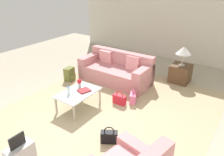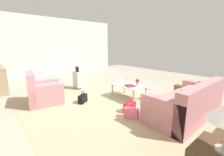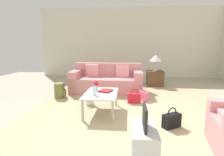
# 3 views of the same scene
# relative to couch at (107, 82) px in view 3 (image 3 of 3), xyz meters

# --- Properties ---
(ground_plane) EXTENTS (12.00, 12.00, 0.00)m
(ground_plane) POSITION_rel_couch_xyz_m (2.19, 0.60, -0.30)
(ground_plane) COLOR #A89E89
(wall_left) EXTENTS (0.12, 8.00, 3.10)m
(wall_left) POSITION_rel_couch_xyz_m (-2.87, 0.60, 1.25)
(wall_left) COLOR beige
(wall_left) RESTS_ON ground
(area_rug) EXTENTS (5.20, 4.40, 0.01)m
(area_rug) POSITION_rel_couch_xyz_m (1.59, 0.80, -0.30)
(area_rug) COLOR tan
(area_rug) RESTS_ON ground
(couch) EXTENTS (0.93, 2.11, 0.86)m
(couch) POSITION_rel_couch_xyz_m (0.00, 0.00, 0.00)
(couch) COLOR #C67F84
(couch) RESTS_ON ground
(coffee_table) EXTENTS (1.01, 0.66, 0.43)m
(coffee_table) POSITION_rel_couch_xyz_m (1.79, 0.10, 0.07)
(coffee_table) COLOR silver
(coffee_table) RESTS_ON ground
(water_bottle) EXTENTS (0.06, 0.06, 0.20)m
(water_bottle) POSITION_rel_couch_xyz_m (1.99, 0.00, 0.22)
(water_bottle) COLOR silver
(water_bottle) RESTS_ON coffee_table
(coffee_table_book) EXTENTS (0.32, 0.30, 0.03)m
(coffee_table_book) POSITION_rel_couch_xyz_m (1.67, 0.18, 0.14)
(coffee_table_book) COLOR maroon
(coffee_table_book) RESTS_ON coffee_table
(flower_vase) EXTENTS (0.11, 0.11, 0.21)m
(flower_vase) POSITION_rel_couch_xyz_m (1.57, -0.05, 0.25)
(flower_vase) COLOR #B2B7BC
(flower_vase) RESTS_ON coffee_table
(side_table) EXTENTS (0.56, 0.56, 0.53)m
(side_table) POSITION_rel_couch_xyz_m (-1.01, 1.60, -0.04)
(side_table) COLOR #513823
(side_table) RESTS_ON ground
(table_lamp) EXTENTS (0.43, 0.43, 0.56)m
(table_lamp) POSITION_rel_couch_xyz_m (-1.01, 1.60, 0.66)
(table_lamp) COLOR #ADA899
(table_lamp) RESTS_ON side_table
(handbag_red) EXTENTS (0.14, 0.32, 0.36)m
(handbag_red) POSITION_rel_couch_xyz_m (1.09, 0.80, -0.17)
(handbag_red) COLOR red
(handbag_red) RESTS_ON ground
(handbag_white) EXTENTS (0.35, 0.25, 0.36)m
(handbag_white) POSITION_rel_couch_xyz_m (1.24, -0.31, -0.17)
(handbag_white) COLOR white
(handbag_white) RESTS_ON ground
(handbag_pink) EXTENTS (0.35, 0.25, 0.36)m
(handbag_pink) POSITION_rel_couch_xyz_m (0.82, 1.03, -0.17)
(handbag_pink) COLOR pink
(handbag_pink) RESTS_ON ground
(handbag_black) EXTENTS (0.29, 0.35, 0.36)m
(handbag_black) POSITION_rel_couch_xyz_m (2.37, 1.40, -0.17)
(handbag_black) COLOR black
(handbag_black) RESTS_ON ground
(backpack_olive) EXTENTS (0.32, 0.28, 0.40)m
(backpack_olive) POSITION_rel_couch_xyz_m (0.79, -1.19, -0.11)
(backpack_olive) COLOR olive
(backpack_olive) RESTS_ON ground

